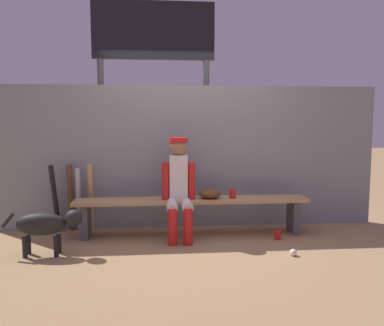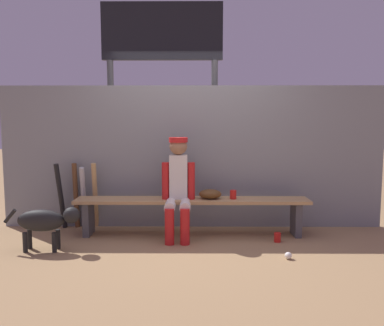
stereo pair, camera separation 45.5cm
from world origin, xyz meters
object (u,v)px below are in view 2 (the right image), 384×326
object	(u,v)px
bat_aluminum_black	(61,196)
bat_wood_dark	(76,196)
dugout_bench	(192,206)
cup_on_ground	(277,237)
baseball	(288,256)
bat_wood_tan	(95,195)
dog	(46,221)
bat_aluminum_silver	(84,197)
scoreboard	(166,57)
player_seated	(178,184)
baseball_glove	(210,194)
cup_on_bench	(233,195)

from	to	relation	value
bat_aluminum_black	bat_wood_dark	bearing A→B (deg)	23.42
dugout_bench	cup_on_ground	world-z (taller)	dugout_bench
baseball	bat_wood_tan	bearing A→B (deg)	153.15
dog	bat_aluminum_silver	bearing A→B (deg)	80.54
scoreboard	player_seated	bearing A→B (deg)	-80.52
baseball	player_seated	bearing A→B (deg)	147.58
dugout_bench	dog	xyz separation A→B (m)	(-1.60, -0.60, -0.03)
player_seated	bat_wood_tan	world-z (taller)	player_seated
dugout_bench	baseball	size ratio (longest dim) A/B	39.34
bat_wood_tan	bat_aluminum_silver	world-z (taller)	bat_wood_tan
player_seated	bat_aluminum_silver	bearing A→B (deg)	161.76
baseball_glove	bat_aluminum_black	bearing A→B (deg)	172.88
bat_aluminum_black	scoreboard	world-z (taller)	scoreboard
dugout_bench	bat_aluminum_silver	bearing A→B (deg)	167.75
bat_aluminum_black	dog	size ratio (longest dim) A/B	1.06
dugout_bench	bat_aluminum_silver	distance (m)	1.49
player_seated	dog	size ratio (longest dim) A/B	1.46
baseball	cup_on_bench	bearing A→B (deg)	120.22
player_seated	scoreboard	bearing A→B (deg)	99.48
bat_wood_tan	cup_on_ground	distance (m)	2.42
bat_aluminum_silver	baseball	world-z (taller)	bat_aluminum_silver
dugout_bench	cup_on_bench	bearing A→B (deg)	-0.59
cup_on_ground	bat_aluminum_black	bearing A→B (deg)	169.24
bat_aluminum_black	baseball	xyz separation A→B (m)	(2.74, -1.10, -0.41)
bat_wood_dark	bat_aluminum_black	size ratio (longest dim) A/B	0.98
dugout_bench	scoreboard	xyz separation A→B (m)	(-0.41, 1.32, 2.05)
player_seated	baseball	world-z (taller)	player_seated
bat_aluminum_black	baseball_glove	bearing A→B (deg)	-7.12
dugout_bench	bat_aluminum_silver	xyz separation A→B (m)	(-1.45, 0.31, 0.05)
bat_aluminum_black	baseball	size ratio (longest dim) A/B	12.02
player_seated	baseball_glove	size ratio (longest dim) A/B	4.40
bat_aluminum_silver	scoreboard	xyz separation A→B (m)	(1.04, 1.01, 2.00)
bat_aluminum_silver	baseball	distance (m)	2.75
dugout_bench	bat_wood_tan	size ratio (longest dim) A/B	3.24
baseball_glove	scoreboard	bearing A→B (deg)	115.68
dugout_bench	bat_aluminum_silver	size ratio (longest dim) A/B	3.48
player_seated	bat_wood_dark	distance (m)	1.47
bat_aluminum_silver	cup_on_bench	world-z (taller)	bat_aluminum_silver
dugout_bench	cup_on_ground	bearing A→B (deg)	-15.28
bat_wood_tan	baseball	size ratio (longest dim) A/B	12.13
bat_wood_dark	cup_on_ground	world-z (taller)	bat_wood_dark
bat_aluminum_black	cup_on_ground	world-z (taller)	bat_aluminum_black
cup_on_bench	bat_wood_tan	bearing A→B (deg)	170.10
bat_wood_dark	cup_on_bench	world-z (taller)	bat_wood_dark
baseball	bat_aluminum_black	bearing A→B (deg)	158.13
player_seated	baseball_glove	xyz separation A→B (m)	(0.40, 0.11, -0.14)
dugout_bench	cup_on_bench	world-z (taller)	cup_on_bench
player_seated	scoreboard	xyz separation A→B (m)	(-0.24, 1.43, 1.75)
bat_aluminum_silver	bat_wood_dark	xyz separation A→B (m)	(-0.10, 0.01, 0.02)
dugout_bench	bat_aluminum_silver	world-z (taller)	bat_aluminum_silver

